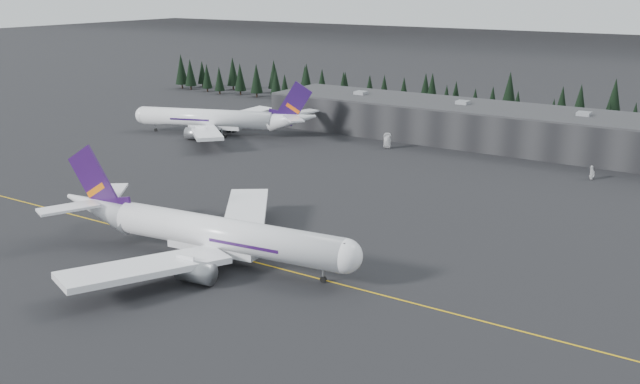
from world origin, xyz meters
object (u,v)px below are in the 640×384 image
Objects in this scene: terminal at (490,125)px; jet_main at (202,231)px; gse_vehicle_a at (387,146)px; gse_vehicle_b at (592,177)px; jet_parked at (222,119)px.

terminal is 131.49m from jet_main.
gse_vehicle_a is 1.33× the size of gse_vehicle_b.
terminal is 49.39m from gse_vehicle_b.
gse_vehicle_a is at bearing -135.61° from terminal.
gse_vehicle_a is (-14.67, 106.16, -5.00)m from jet_main.
jet_parked is 125.38m from gse_vehicle_b.
jet_parked is at bearing -170.75° from gse_vehicle_a.
terminal is at bearing -175.40° from jet_parked.
jet_parked reaches higher than gse_vehicle_b.
jet_main is (-10.75, -131.05, -0.56)m from terminal.
terminal is 40.21× the size of gse_vehicle_b.
jet_main is 17.36× the size of gse_vehicle_b.
jet_parked reaches higher than terminal.
gse_vehicle_a is 65.61m from gse_vehicle_b.
jet_main is 13.07× the size of gse_vehicle_a.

